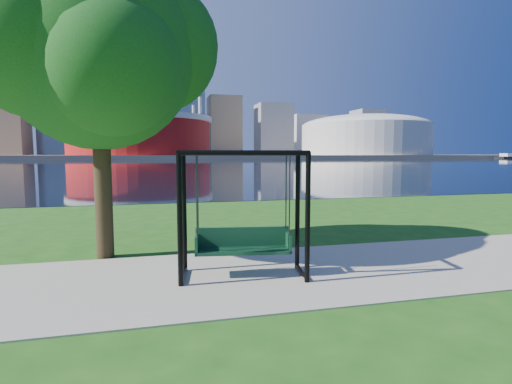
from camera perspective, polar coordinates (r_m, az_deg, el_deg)
name	(u,v)px	position (r m, az deg, el deg)	size (l,w,h in m)	color
ground	(265,268)	(8.74, 1.29, -10.76)	(900.00, 900.00, 0.00)	#1E5114
path	(272,274)	(8.28, 2.23, -11.59)	(120.00, 4.00, 0.03)	#9E937F
river	(163,163)	(110.14, -13.12, 4.00)	(900.00, 180.00, 0.02)	black
far_bank	(157,156)	(314.10, -13.91, 4.98)	(900.00, 228.00, 2.00)	#937F60
stadium	(140,134)	(243.50, -16.23, 7.96)	(83.00, 83.00, 32.00)	maroon
arena	(365,134)	(279.48, 15.32, 7.97)	(84.00, 84.00, 26.56)	beige
skyline	(151,112)	(329.19, -14.82, 11.06)	(392.00, 66.00, 96.50)	gray
swing	(243,217)	(7.84, -1.88, -3.55)	(2.58, 1.42, 2.51)	black
park_tree	(96,48)	(10.25, -21.88, 18.56)	(5.60, 5.06, 6.96)	black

